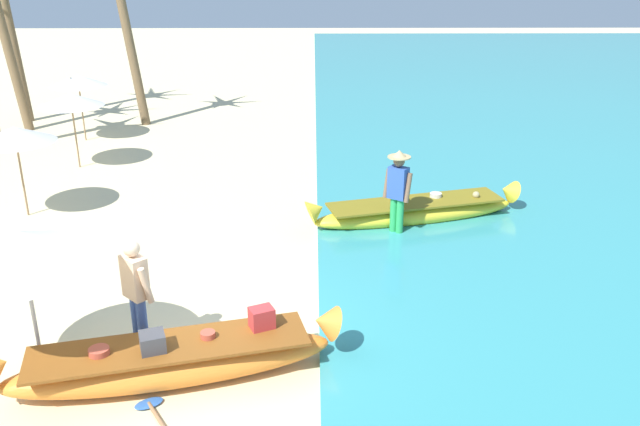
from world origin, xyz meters
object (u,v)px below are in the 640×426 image
person_tourist_customer (136,292)px  patio_umbrella_large (22,248)px  boat_orange_foreground (172,361)px  person_vendor_hatted (398,188)px  boat_yellow_midground (415,211)px

person_tourist_customer → patio_umbrella_large: 1.58m
boat_orange_foreground → patio_umbrella_large: size_ratio=2.14×
person_vendor_hatted → patio_umbrella_large: 6.98m
person_tourist_customer → patio_umbrella_large: size_ratio=0.82×
boat_yellow_midground → patio_umbrella_large: bearing=-136.8°
person_tourist_customer → patio_umbrella_large: patio_umbrella_large is taller
boat_orange_foreground → patio_umbrella_large: 2.32m
boat_orange_foreground → patio_umbrella_large: bearing=177.2°
boat_yellow_midground → person_vendor_hatted: person_vendor_hatted is taller
boat_orange_foreground → person_tourist_customer: bearing=130.5°
person_vendor_hatted → patio_umbrella_large: (-5.15, -4.63, 0.88)m
boat_yellow_midground → person_vendor_hatted: bearing=-125.4°
patio_umbrella_large → boat_orange_foreground: bearing=-2.8°
person_tourist_customer → person_vendor_hatted: bearing=45.6°
boat_orange_foreground → person_vendor_hatted: (3.44, 4.71, 0.69)m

